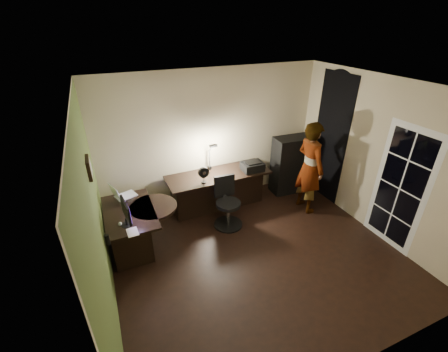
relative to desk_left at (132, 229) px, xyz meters
name	(u,v)px	position (x,y,z in m)	size (l,w,h in m)	color
floor	(257,255)	(1.83, -1.02, -0.37)	(4.50, 4.00, 0.01)	black
ceiling	(269,89)	(1.83, -1.02, 2.34)	(4.50, 4.00, 0.01)	silver
wall_back	(212,138)	(1.83, 0.99, 0.99)	(4.50, 0.01, 2.70)	beige
wall_front	(373,286)	(1.83, -3.02, 0.99)	(4.50, 0.01, 2.70)	beige
wall_left	(96,222)	(-0.42, -1.02, 0.99)	(0.01, 4.00, 2.70)	beige
wall_right	(377,158)	(4.08, -1.02, 0.99)	(0.01, 4.00, 2.70)	beige
green_wall_overlay	(97,221)	(-0.41, -1.02, 0.99)	(0.00, 4.00, 2.70)	#51682E
arched_doorway	(330,139)	(4.07, 0.13, 0.94)	(0.01, 0.90, 2.60)	black
french_door	(400,189)	(4.07, -1.57, 0.69)	(0.02, 0.92, 2.10)	white
framed_picture	(89,168)	(-0.39, -0.57, 1.49)	(0.04, 0.30, 0.25)	black
desk_left	(132,229)	(0.00, 0.00, 0.00)	(0.78, 1.26, 0.73)	black
desk_right	(219,191)	(1.79, 0.56, 0.02)	(2.04, 0.71, 0.76)	black
cabinet	(292,165)	(3.52, 0.57, 0.27)	(0.84, 0.42, 1.26)	black
laptop_stand	(126,198)	(0.01, 0.36, 0.40)	(0.22, 0.18, 0.09)	silver
laptop	(125,190)	(0.01, 0.36, 0.56)	(0.35, 0.33, 0.24)	silver
monitor	(126,217)	(-0.07, -0.35, 0.50)	(0.09, 0.45, 0.30)	black
mouse	(120,224)	(-0.17, -0.29, 0.37)	(0.06, 0.09, 0.03)	silver
phone	(157,201)	(0.48, 0.13, 0.36)	(0.07, 0.14, 0.01)	black
pen	(130,209)	(0.03, 0.06, 0.36)	(0.01, 0.13, 0.01)	black
speaker	(107,240)	(-0.36, -0.69, 0.44)	(0.06, 0.06, 0.17)	black
notepad	(133,232)	(-0.02, -0.55, 0.36)	(0.15, 0.22, 0.01)	silver
desk_fan	(204,175)	(1.41, 0.35, 0.56)	(0.20, 0.11, 0.31)	black
headphones	(249,165)	(2.47, 0.59, 0.46)	(0.21, 0.09, 0.10)	#19679D
printer	(252,166)	(2.47, 0.43, 0.50)	(0.41, 0.32, 0.18)	black
desk_lamp	(209,154)	(1.70, 0.81, 0.73)	(0.16, 0.29, 0.64)	black
office_chair	(228,204)	(1.71, -0.08, 0.11)	(0.53, 0.53, 0.96)	black
person	(310,168)	(3.39, -0.17, 0.55)	(0.65, 0.44, 1.83)	#D8A88C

